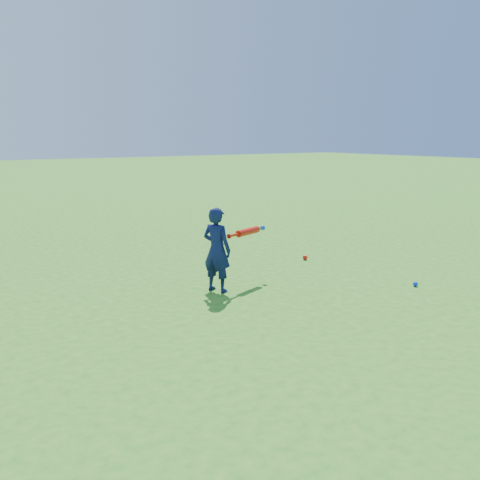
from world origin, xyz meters
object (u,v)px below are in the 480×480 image
(ground_ball_red, at_px, (305,258))
(bat_swing, at_px, (249,231))
(ground_ball_blue, at_px, (415,284))
(child, at_px, (217,250))

(ground_ball_red, bearing_deg, bat_swing, -160.69)
(ground_ball_blue, xyz_separation_m, bat_swing, (-1.65, 1.47, 0.66))
(child, height_order, bat_swing, child)
(child, xyz_separation_m, bat_swing, (0.62, 0.17, 0.15))
(ground_ball_blue, height_order, bat_swing, bat_swing)
(child, xyz_separation_m, ground_ball_blue, (2.28, -1.31, -0.51))
(ground_ball_red, relative_size, ground_ball_blue, 1.14)
(ground_ball_red, xyz_separation_m, ground_ball_blue, (0.19, -1.99, -0.00))
(bat_swing, bearing_deg, child, 175.36)
(ground_ball_red, relative_size, bat_swing, 0.10)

